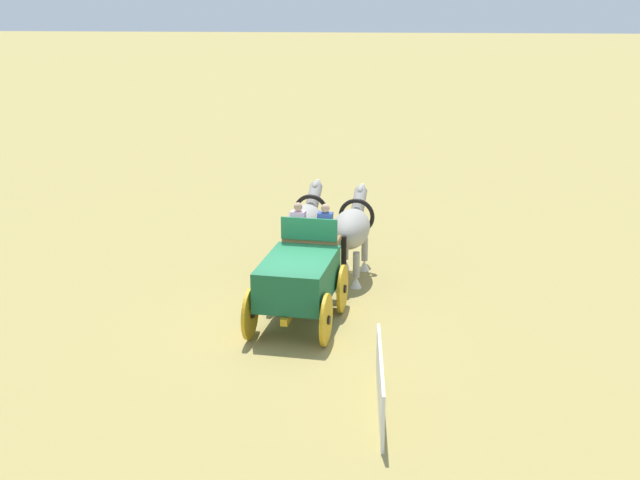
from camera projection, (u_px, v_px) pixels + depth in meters
ground_plane at (298, 324)px, 20.36m from camera, size 220.00×220.00×0.00m
show_wagon at (300, 277)px, 20.19m from camera, size 5.55×2.27×2.57m
draft_horse_near at (305, 224)px, 23.44m from camera, size 3.07×1.24×2.29m
draft_horse_off at (352, 229)px, 23.20m from camera, size 3.07×1.27×2.23m
sponsor_banner at (380, 383)px, 16.18m from camera, size 3.20×0.15×1.10m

